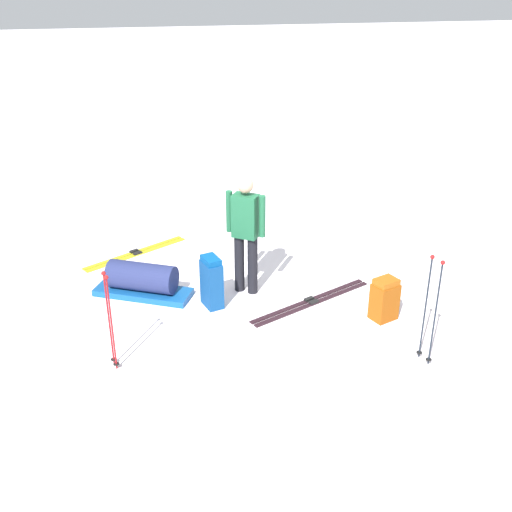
{
  "coord_description": "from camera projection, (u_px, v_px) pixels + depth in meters",
  "views": [
    {
      "loc": [
        7.26,
        -1.46,
        4.25
      ],
      "look_at": [
        0.0,
        0.0,
        0.7
      ],
      "focal_mm": 43.25,
      "sensor_mm": 36.0,
      "label": 1
    }
  ],
  "objects": [
    {
      "name": "ski_pair_near",
      "position": [
        136.0,
        253.0,
        9.89
      ],
      "size": [
        1.08,
        1.65,
        0.05
      ],
      "color": "#AFA51B",
      "rests_on": "ground_plane"
    },
    {
      "name": "backpack_large_dark",
      "position": [
        212.0,
        282.0,
        8.27
      ],
      "size": [
        0.38,
        0.3,
        0.73
      ],
      "color": "navy",
      "rests_on": "ground_plane"
    },
    {
      "name": "backpack_bright",
      "position": [
        384.0,
        299.0,
        7.99
      ],
      "size": [
        0.35,
        0.39,
        0.58
      ],
      "color": "#90430D",
      "rests_on": "ground_plane"
    },
    {
      "name": "skier_standing",
      "position": [
        246.0,
        229.0,
        8.38
      ],
      "size": [
        0.37,
        0.49,
        1.7
      ],
      "color": "black",
      "rests_on": "ground_plane"
    },
    {
      "name": "gear_sled",
      "position": [
        142.0,
        281.0,
        8.58
      ],
      "size": [
        1.0,
        1.42,
        0.49
      ],
      "color": "#124C8C",
      "rests_on": "ground_plane"
    },
    {
      "name": "ground_plane",
      "position": [
        256.0,
        302.0,
        8.51
      ],
      "size": [
        80.0,
        80.0,
        0.0
      ],
      "primitive_type": "plane",
      "color": "white"
    },
    {
      "name": "ski_pair_far",
      "position": [
        311.0,
        302.0,
        8.48
      ],
      "size": [
        0.99,
        1.88,
        0.05
      ],
      "color": "black",
      "rests_on": "ground_plane"
    },
    {
      "name": "ski_poles_planted_near",
      "position": [
        431.0,
        305.0,
        6.94
      ],
      "size": [
        0.22,
        0.12,
        1.34
      ],
      "color": "black",
      "rests_on": "ground_plane"
    },
    {
      "name": "ski_poles_planted_far",
      "position": [
        110.0,
        316.0,
        6.87
      ],
      "size": [
        0.17,
        0.1,
        1.21
      ],
      "color": "maroon",
      "rests_on": "ground_plane"
    }
  ]
}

